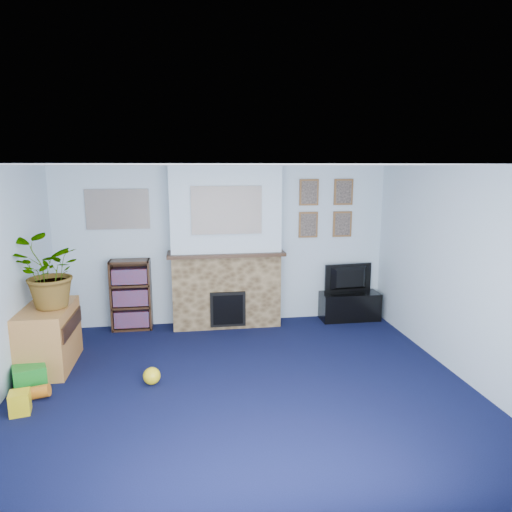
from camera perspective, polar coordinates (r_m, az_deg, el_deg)
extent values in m
cube|color=#0D1234|center=(5.21, -1.63, -16.13)|extent=(5.00, 4.50, 0.01)
cube|color=white|center=(4.63, -1.79, 11.29)|extent=(5.00, 4.50, 0.01)
cube|color=silver|center=(6.98, -3.93, 1.29)|extent=(5.00, 0.04, 2.40)
cube|color=silver|center=(2.69, 4.27, -15.04)|extent=(5.00, 0.04, 2.40)
cube|color=silver|center=(5.65, 24.39, -2.02)|extent=(0.04, 4.50, 2.40)
cube|color=brown|center=(6.92, -3.72, -4.29)|extent=(1.60, 0.40, 1.10)
cube|color=brown|center=(6.70, -3.85, 5.64)|extent=(1.60, 0.40, 1.30)
cube|color=brown|center=(6.76, -3.76, 0.34)|extent=(1.72, 0.50, 0.05)
cube|color=brown|center=(6.79, -3.54, -6.63)|extent=(0.52, 0.08, 0.52)
cube|color=brown|center=(6.75, -3.51, -6.74)|extent=(0.44, 0.02, 0.44)
cube|color=gray|center=(6.49, -3.69, 5.73)|extent=(1.00, 0.03, 0.68)
cube|color=gray|center=(6.94, -16.91, 5.62)|extent=(0.90, 0.03, 0.58)
cube|color=brown|center=(7.09, 6.63, 7.91)|extent=(0.30, 0.03, 0.40)
cube|color=brown|center=(7.25, 10.87, 7.86)|extent=(0.30, 0.03, 0.40)
cube|color=brown|center=(7.13, 6.54, 3.90)|extent=(0.30, 0.03, 0.40)
cube|color=brown|center=(7.29, 10.73, 3.94)|extent=(0.30, 0.03, 0.40)
cube|color=black|center=(7.41, 11.62, -6.08)|extent=(0.92, 0.39, 0.43)
imported|color=black|center=(7.31, 11.70, -2.79)|extent=(0.78, 0.18, 0.45)
cube|color=#321E12|center=(7.13, -15.21, -4.41)|extent=(0.58, 0.02, 1.05)
cube|color=#321E12|center=(7.05, -17.56, -4.73)|extent=(0.03, 0.28, 1.05)
cube|color=#321E12|center=(6.98, -13.08, -4.65)|extent=(0.03, 0.28, 1.05)
cube|color=#321E12|center=(7.16, -15.12, -8.63)|extent=(0.56, 0.28, 0.03)
cube|color=#321E12|center=(7.06, -15.26, -6.06)|extent=(0.56, 0.28, 0.03)
cube|color=#321E12|center=(6.97, -15.39, -3.47)|extent=(0.56, 0.28, 0.03)
cube|color=#321E12|center=(6.89, -15.54, -0.61)|extent=(0.56, 0.28, 0.03)
cube|color=#321E12|center=(7.10, -15.19, -7.48)|extent=(0.50, 0.22, 0.24)
cube|color=#321E12|center=(7.00, -15.33, -4.92)|extent=(0.50, 0.22, 0.24)
cube|color=#321E12|center=(6.93, -15.46, -2.37)|extent=(0.50, 0.22, 0.22)
cube|color=#BA7A3B|center=(6.10, -24.46, -9.43)|extent=(0.54, 0.97, 0.75)
imported|color=#26661E|center=(5.81, -24.76, -1.91)|extent=(0.98, 0.93, 0.85)
cube|color=gold|center=(6.73, -3.85, 1.10)|extent=(0.11, 0.07, 0.15)
cylinder|color=#B2BFC6|center=(6.75, -1.59, 1.25)|extent=(0.05, 0.05, 0.17)
sphere|color=gray|center=(6.70, -8.87, 0.92)|extent=(0.12, 0.12, 0.12)
cylinder|color=yellow|center=(6.82, 1.99, 1.17)|extent=(0.06, 0.06, 0.12)
cube|color=#198C26|center=(5.69, -26.43, -13.35)|extent=(0.40, 0.36, 0.26)
sphere|color=yellow|center=(5.37, -12.90, -14.47)|extent=(0.19, 0.19, 0.19)
cube|color=yellow|center=(5.23, -27.42, -16.00)|extent=(0.22, 0.22, 0.23)
cylinder|color=orange|center=(5.47, -25.88, -15.12)|extent=(0.30, 0.13, 0.17)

